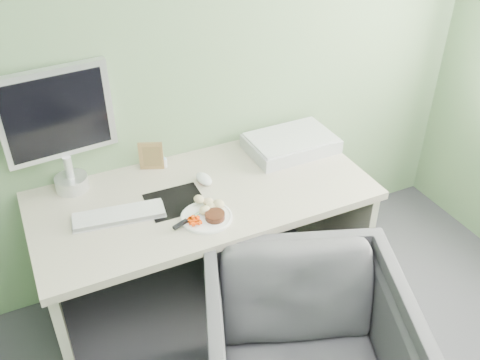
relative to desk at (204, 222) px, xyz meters
name	(u,v)px	position (x,y,z in m)	size (l,w,h in m)	color
wall_back	(167,40)	(0.00, 0.38, 0.80)	(3.50, 3.50, 0.00)	#67855D
desk	(204,222)	(0.00, 0.00, 0.00)	(1.60, 0.75, 0.73)	beige
plate	(206,217)	(-0.06, -0.19, 0.19)	(0.23, 0.23, 0.01)	white
steak	(215,216)	(-0.03, -0.22, 0.21)	(0.09, 0.09, 0.03)	black
potato_pile	(209,203)	(-0.03, -0.14, 0.22)	(0.11, 0.08, 0.06)	tan
carrot_heap	(195,220)	(-0.12, -0.21, 0.21)	(0.05, 0.05, 0.04)	#FF4305
steak_knife	(186,221)	(-0.16, -0.20, 0.21)	(0.19, 0.09, 0.01)	silver
mousepad	(176,202)	(-0.14, -0.02, 0.18)	(0.26, 0.23, 0.00)	black
keyboard	(119,215)	(-0.41, -0.02, 0.20)	(0.40, 0.12, 0.02)	white
computer_mouse	(204,179)	(0.04, 0.08, 0.20)	(0.06, 0.11, 0.04)	white
photo_frame	(151,156)	(-0.15, 0.30, 0.26)	(0.12, 0.01, 0.15)	olive
eyedrop_bottle	(165,162)	(-0.09, 0.29, 0.21)	(0.02, 0.02, 0.06)	white
scanner	(291,144)	(0.57, 0.16, 0.22)	(0.46, 0.30, 0.07)	#AEB1B6
monitor	(59,124)	(-0.55, 0.32, 0.52)	(0.50, 0.16, 0.60)	silver
desk_chair	(305,360)	(0.12, -0.79, -0.18)	(0.79, 0.81, 0.74)	#333338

